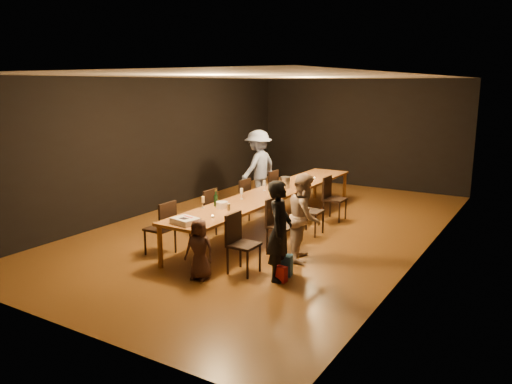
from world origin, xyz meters
The scene contains 30 objects.
ground centered at (0.00, 0.00, 0.00)m, with size 10.00×10.00×0.00m, color #4D2F13.
room_shell centered at (0.00, 0.00, 2.08)m, with size 6.04×10.04×3.02m.
table centered at (0.00, 0.00, 0.70)m, with size 0.90×6.00×0.75m.
chair_right_0 centered at (0.85, -2.40, 0.47)m, with size 0.42×0.42×0.93m, color black, non-canonical shape.
chair_right_1 centered at (0.85, -1.20, 0.47)m, with size 0.42×0.42×0.93m, color black, non-canonical shape.
chair_right_2 centered at (0.85, 0.00, 0.47)m, with size 0.42×0.42×0.93m, color black, non-canonical shape.
chair_right_3 centered at (0.85, 1.20, 0.47)m, with size 0.42×0.42×0.93m, color black, non-canonical shape.
chair_left_0 centered at (-0.85, -2.40, 0.47)m, with size 0.42×0.42×0.93m, color black, non-canonical shape.
chair_left_1 centered at (-0.85, -1.20, 0.47)m, with size 0.42×0.42×0.93m, color black, non-canonical shape.
chair_left_2 centered at (-0.85, 0.00, 0.47)m, with size 0.42×0.42×0.93m, color black, non-canonical shape.
chair_left_3 centered at (-0.85, 1.20, 0.47)m, with size 0.42×0.42×0.93m, color black, non-canonical shape.
woman_birthday centered at (1.43, -2.33, 0.75)m, with size 0.55×0.36×1.50m, color black.
woman_tan centered at (1.36, -1.34, 0.72)m, with size 0.70×0.55×1.45m, color #BDA28E.
man_blue centered at (-1.36, 1.69, 0.89)m, with size 1.15×0.66×1.78m, color #7B8DBE.
child centered at (0.41, -2.94, 0.46)m, with size 0.45×0.29×0.92m, color #422A25.
gift_bag_red centered at (1.49, -2.41, 0.12)m, with size 0.20×0.11×0.24m, color red.
gift_bag_blue centered at (1.42, -2.17, 0.16)m, with size 0.26×0.17×0.32m, color #2968B1.
birthday_cake centered at (0.00, -2.75, 0.79)m, with size 0.44×0.38×0.09m.
plate_stack centered at (-0.07, -1.66, 0.81)m, with size 0.20×0.20×0.11m, color white.
champagne_bottle centered at (-0.25, -1.59, 0.90)m, with size 0.07×0.07×0.31m, color black, non-canonical shape.
ice_bucket centered at (0.04, 0.46, 0.86)m, with size 0.21×0.21×0.23m, color #B6B5BA.
wineglass_0 centered at (-0.37, -1.82, 0.85)m, with size 0.06×0.06×0.21m, color beige, non-canonical shape.
wineglass_1 centered at (0.32, -2.03, 0.85)m, with size 0.06×0.06×0.21m, color beige, non-canonical shape.
wineglass_2 centered at (-0.16, -0.89, 0.85)m, with size 0.06×0.06×0.21m, color silver, non-canonical shape.
wineglass_3 centered at (0.30, -0.64, 0.85)m, with size 0.06×0.06×0.21m, color beige, non-canonical shape.
wineglass_4 centered at (-0.19, -0.02, 0.85)m, with size 0.06×0.06×0.21m, color silver, non-canonical shape.
wineglass_5 centered at (0.21, 0.88, 0.85)m, with size 0.06×0.06×0.21m, color silver, non-canonical shape.
tealight_near centered at (0.15, -2.24, 0.77)m, with size 0.05×0.05×0.03m, color #B2B7B2.
tealight_mid centered at (0.15, -0.25, 0.77)m, with size 0.05×0.05×0.03m, color #B2B7B2.
tealight_far centered at (0.15, 1.66, 0.77)m, with size 0.05×0.05×0.03m, color #B2B7B2.
Camera 1 is at (4.79, -8.51, 2.86)m, focal length 35.00 mm.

